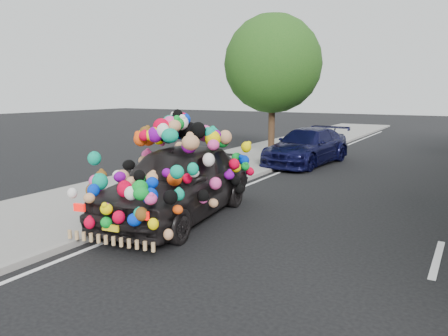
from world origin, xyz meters
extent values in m
plane|color=black|center=(0.00, 0.00, 0.00)|extent=(100.00, 100.00, 0.00)
cube|color=gray|center=(-4.30, 0.00, 0.06)|extent=(4.00, 60.00, 0.12)
cube|color=gray|center=(-2.35, 0.00, 0.07)|extent=(0.15, 60.00, 0.13)
cylinder|color=#332114|center=(-3.80, 9.50, 1.36)|extent=(0.28, 0.28, 2.73)
sphere|color=#154B14|center=(-3.80, 9.50, 4.03)|extent=(4.20, 4.20, 4.20)
imported|color=black|center=(-1.80, -0.16, 0.84)|extent=(2.64, 5.17, 1.69)
cube|color=red|center=(-2.14, -2.73, 0.78)|extent=(0.23, 0.09, 0.14)
cube|color=red|center=(-0.79, -2.55, 0.78)|extent=(0.23, 0.09, 0.14)
cube|color=yellow|center=(-1.46, -2.65, 0.48)|extent=(0.34, 0.09, 0.12)
imported|color=black|center=(-1.80, 8.49, 0.71)|extent=(2.50, 5.09, 1.42)
camera|label=1|loc=(4.01, -8.05, 2.86)|focal=35.00mm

